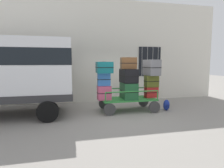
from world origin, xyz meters
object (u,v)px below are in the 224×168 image
object	(u,v)px
van	(7,69)
suitcase_midleft_top	(128,63)
suitcase_midleft_middle	(128,76)
suitcase_center_bottom	(151,92)
suitcase_left_middle	(104,79)
backpack	(166,105)
suitcase_left_top	(104,67)
luggage_cart	(128,101)
suitcase_left_bottom	(104,93)
suitcase_center_middle	(151,81)
suitcase_center_top	(152,67)
suitcase_midleft_bottom	(129,91)

from	to	relation	value
van	suitcase_midleft_top	xyz separation A→B (m)	(4.43, -0.19, 0.22)
suitcase_midleft_middle	suitcase_center_bottom	xyz separation A→B (m)	(0.99, -0.01, -0.69)
suitcase_left_middle	backpack	size ratio (longest dim) A/B	1.14
van	suitcase_left_top	xyz separation A→B (m)	(3.44, -0.25, 0.06)
suitcase_left_middle	suitcase_midleft_middle	world-z (taller)	suitcase_midleft_middle
suitcase_left_top	suitcase_midleft_top	world-z (taller)	suitcase_midleft_top
luggage_cart	suitcase_midleft_top	distance (m)	1.51
suitcase_left_bottom	suitcase_midleft_middle	bearing A→B (deg)	1.15
suitcase_left_top	suitcase_center_middle	world-z (taller)	suitcase_left_top
suitcase_midleft_middle	suitcase_center_top	distance (m)	1.04
suitcase_center_bottom	luggage_cart	bearing A→B (deg)	179.86
suitcase_center_top	backpack	distance (m)	1.65
luggage_cart	suitcase_left_bottom	distance (m)	1.06
suitcase_left_bottom	suitcase_left_middle	distance (m)	0.52
suitcase_midleft_middle	suitcase_center_top	size ratio (longest dim) A/B	1.05
suitcase_midleft_middle	suitcase_midleft_top	xyz separation A→B (m)	(-0.00, 0.02, 0.50)
suitcase_center_top	suitcase_center_bottom	bearing A→B (deg)	-90.00
suitcase_midleft_top	suitcase_left_middle	bearing A→B (deg)	-179.82
suitcase_midleft_bottom	suitcase_center_top	size ratio (longest dim) A/B	1.14
suitcase_left_top	suitcase_left_middle	bearing A→B (deg)	90.00
suitcase_left_bottom	suitcase_center_top	size ratio (longest dim) A/B	0.64
suitcase_left_middle	suitcase_center_middle	size ratio (longest dim) A/B	0.93
suitcase_left_middle	suitcase_midleft_middle	size ratio (longest dim) A/B	0.57
suitcase_left_top	suitcase_midleft_top	xyz separation A→B (m)	(0.99, 0.07, 0.16)
suitcase_midleft_middle	backpack	distance (m)	1.97
suitcase_left_middle	suitcase_center_top	world-z (taller)	suitcase_center_top
suitcase_left_middle	suitcase_midleft_top	xyz separation A→B (m)	(0.99, 0.00, 0.62)
luggage_cart	suitcase_left_top	size ratio (longest dim) A/B	2.64
suitcase_left_bottom	suitcase_center_middle	size ratio (longest dim) A/B	1.00
suitcase_midleft_top	suitcase_center_top	size ratio (longest dim) A/B	0.76
suitcase_left_bottom	suitcase_center_bottom	xyz separation A→B (m)	(1.98, 0.01, -0.05)
suitcase_left_bottom	suitcase_midleft_middle	xyz separation A→B (m)	(0.99, 0.02, 0.64)
luggage_cart	suitcase_center_bottom	bearing A→B (deg)	-0.14
suitcase_midleft_middle	suitcase_left_middle	bearing A→B (deg)	178.92
suitcase_midleft_bottom	backpack	xyz separation A→B (m)	(1.54, -0.26, -0.61)
suitcase_midleft_bottom	luggage_cart	bearing A→B (deg)	90.00
suitcase_center_bottom	backpack	distance (m)	0.80
suitcase_left_top	suitcase_midleft_bottom	size ratio (longest dim) A/B	0.89
luggage_cart	suitcase_center_middle	world-z (taller)	suitcase_center_middle
suitcase_center_bottom	suitcase_center_middle	xyz separation A→B (m)	(0.00, 0.01, 0.46)
suitcase_left_middle	suitcase_midleft_bottom	world-z (taller)	suitcase_left_middle
suitcase_left_middle	luggage_cart	bearing A→B (deg)	-1.34
suitcase_left_bottom	backpack	distance (m)	2.61
luggage_cart	backpack	xyz separation A→B (m)	(1.54, -0.29, -0.19)
suitcase_midleft_top	suitcase_center_top	bearing A→B (deg)	-0.19
luggage_cart	suitcase_center_bottom	world-z (taller)	suitcase_center_bottom
suitcase_midleft_middle	suitcase_center_bottom	distance (m)	1.21
suitcase_midleft_middle	suitcase_center_middle	world-z (taller)	suitcase_midleft_middle
suitcase_left_top	suitcase_midleft_middle	size ratio (longest dim) A/B	0.96
suitcase_left_bottom	suitcase_center_middle	world-z (taller)	suitcase_center_middle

